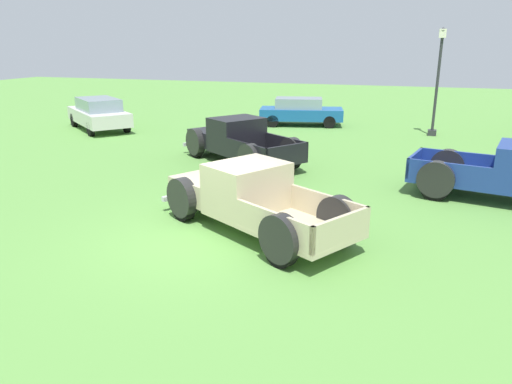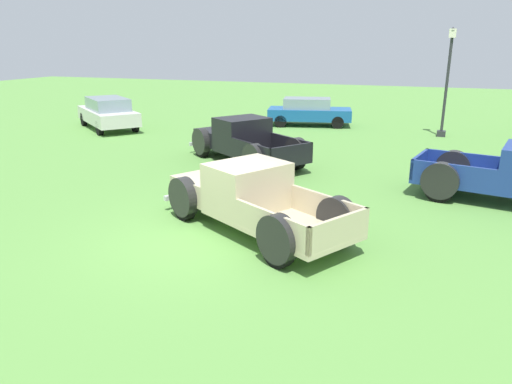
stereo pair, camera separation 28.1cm
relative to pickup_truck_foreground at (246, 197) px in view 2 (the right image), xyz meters
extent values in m
plane|color=#5B9342|center=(-0.69, -0.86, -0.70)|extent=(80.00, 80.00, 0.00)
cube|color=#C6B793|center=(-1.11, 0.65, -0.07)|extent=(1.99, 2.00, 0.53)
cube|color=silver|center=(-1.75, 1.03, -0.07)|extent=(0.72, 1.17, 0.45)
sphere|color=silver|center=(-2.03, 0.51, -0.05)|extent=(0.19, 0.19, 0.19)
sphere|color=silver|center=(-1.44, 1.52, -0.05)|extent=(0.19, 0.19, 0.19)
cube|color=#C6B793|center=(0.05, -0.03, 0.22)|extent=(1.90, 2.03, 1.11)
cube|color=#8C9EA8|center=(-0.46, 0.27, 0.46)|extent=(0.74, 1.22, 0.49)
cube|color=#C6B793|center=(1.47, -0.86, -0.29)|extent=(2.56, 2.42, 0.10)
cube|color=#C6B793|center=(1.08, -1.52, 0.02)|extent=(1.79, 1.09, 0.53)
cube|color=#C6B793|center=(1.85, -0.20, 0.02)|extent=(1.79, 1.09, 0.53)
cube|color=#C6B793|center=(2.31, -1.35, 0.02)|extent=(0.88, 1.43, 0.53)
cylinder|color=black|center=(-1.52, -0.05, -0.34)|extent=(0.74, 0.55, 0.73)
cylinder|color=#B7B7BC|center=(-1.53, -0.06, -0.34)|extent=(0.37, 0.35, 0.29)
cylinder|color=black|center=(-1.52, -0.05, -0.15)|extent=(0.94, 0.70, 0.93)
cylinder|color=black|center=(-0.70, 1.35, -0.34)|extent=(0.74, 0.55, 0.73)
cylinder|color=#B7B7BC|center=(-0.70, 1.36, -0.34)|extent=(0.37, 0.35, 0.29)
cylinder|color=black|center=(-0.70, 1.35, -0.15)|extent=(0.94, 0.70, 0.93)
cylinder|color=black|center=(1.26, -1.68, -0.34)|extent=(0.74, 0.55, 0.73)
cylinder|color=#B7B7BC|center=(1.26, -1.69, -0.34)|extent=(0.37, 0.35, 0.29)
cylinder|color=black|center=(1.26, -1.68, -0.15)|extent=(0.94, 0.70, 0.93)
cylinder|color=black|center=(2.08, -0.28, -0.34)|extent=(0.74, 0.55, 0.73)
cylinder|color=#B7B7BC|center=(2.09, -0.27, -0.34)|extent=(0.37, 0.35, 0.29)
cylinder|color=black|center=(2.08, -0.28, -0.15)|extent=(0.94, 0.70, 0.93)
cube|color=silver|center=(-1.79, 1.05, -0.37)|extent=(0.97, 1.57, 0.12)
cube|color=black|center=(-3.50, 6.59, -0.05)|extent=(2.09, 2.09, 0.55)
cube|color=silver|center=(-4.12, 7.03, -0.05)|extent=(0.83, 1.14, 0.46)
sphere|color=silver|center=(-4.45, 6.53, -0.03)|extent=(0.20, 0.20, 0.20)
sphere|color=silver|center=(-3.76, 7.51, -0.03)|extent=(0.20, 0.20, 0.20)
cube|color=black|center=(-2.37, 5.79, 0.24)|extent=(2.01, 2.10, 1.14)
cube|color=#8C9EA8|center=(-2.86, 6.14, 0.49)|extent=(0.86, 1.19, 0.50)
cube|color=black|center=(-0.99, 4.81, -0.28)|extent=(2.66, 2.56, 0.10)
cube|color=black|center=(-1.45, 4.17, 0.05)|extent=(1.74, 1.27, 0.55)
cube|color=black|center=(-0.53, 5.46, 0.05)|extent=(1.74, 1.27, 0.55)
cube|color=black|center=(-0.17, 4.23, 0.05)|extent=(1.02, 1.40, 0.55)
cylinder|color=black|center=(-3.98, 5.91, -0.33)|extent=(0.74, 0.61, 0.75)
cylinder|color=#B7B7BC|center=(-3.99, 5.90, -0.33)|extent=(0.38, 0.37, 0.30)
cylinder|color=black|center=(-3.98, 5.91, -0.14)|extent=(0.94, 0.78, 0.95)
cylinder|color=black|center=(-3.02, 7.27, -0.33)|extent=(0.74, 0.61, 0.75)
cylinder|color=#B7B7BC|center=(-3.01, 7.28, -0.33)|extent=(0.38, 0.37, 0.30)
cylinder|color=black|center=(-3.02, 7.27, -0.14)|extent=(0.94, 0.78, 0.95)
cylinder|color=black|center=(-1.27, 3.99, -0.33)|extent=(0.74, 0.61, 0.75)
cylinder|color=#B7B7BC|center=(-1.28, 3.98, -0.33)|extent=(0.38, 0.37, 0.30)
cylinder|color=black|center=(-1.27, 3.99, -0.14)|extent=(0.94, 0.78, 0.95)
cylinder|color=black|center=(-0.31, 5.35, -0.33)|extent=(0.74, 0.61, 0.75)
cylinder|color=#B7B7BC|center=(-0.30, 5.36, -0.33)|extent=(0.38, 0.37, 0.30)
cylinder|color=black|center=(-0.31, 5.35, -0.14)|extent=(0.94, 0.78, 0.95)
cube|color=silver|center=(-4.15, 7.06, -0.36)|extent=(1.13, 1.53, 0.12)
cube|color=navy|center=(4.47, 4.13, -0.28)|extent=(2.38, 2.06, 0.10)
cube|color=navy|center=(4.63, 4.90, 0.04)|extent=(2.05, 0.52, 0.54)
cube|color=navy|center=(4.30, 3.36, 0.04)|extent=(2.05, 0.52, 0.54)
cube|color=navy|center=(3.49, 4.34, 0.04)|extent=(0.43, 1.64, 0.54)
cylinder|color=black|center=(4.40, 4.99, -0.33)|extent=(0.78, 0.37, 0.75)
cylinder|color=#B7B7BC|center=(4.40, 5.00, -0.33)|extent=(0.34, 0.30, 0.30)
cylinder|color=black|center=(4.40, 4.99, -0.14)|extent=(0.99, 0.47, 0.95)
cylinder|color=black|center=(4.05, 3.37, -0.33)|extent=(0.78, 0.37, 0.75)
cylinder|color=#B7B7BC|center=(4.05, 3.36, -0.33)|extent=(0.34, 0.30, 0.30)
cylinder|color=black|center=(4.05, 3.37, -0.14)|extent=(0.99, 0.47, 0.95)
cube|color=silver|center=(-10.81, 9.79, -0.08)|extent=(4.60, 4.19, 0.61)
cube|color=#7F939E|center=(-10.69, 9.70, 0.50)|extent=(2.89, 2.74, 0.55)
cylinder|color=black|center=(-12.50, 10.10, -0.38)|extent=(0.63, 0.56, 0.65)
cylinder|color=black|center=(-11.49, 11.36, -0.38)|extent=(0.63, 0.56, 0.65)
cylinder|color=black|center=(-10.14, 8.22, -0.38)|extent=(0.63, 0.56, 0.65)
cylinder|color=black|center=(-9.13, 9.48, -0.38)|extent=(0.63, 0.56, 0.65)
cube|color=#195699|center=(-2.00, 14.00, -0.13)|extent=(4.30, 2.47, 0.55)
cube|color=#7F939E|center=(-2.14, 13.97, 0.39)|extent=(2.50, 1.83, 0.50)
cylinder|color=black|center=(-0.82, 15.00, -0.41)|extent=(0.61, 0.30, 0.59)
cylinder|color=black|center=(-0.51, 13.57, -0.41)|extent=(0.61, 0.30, 0.59)
cylinder|color=black|center=(-3.50, 14.42, -0.41)|extent=(0.61, 0.30, 0.59)
cylinder|color=black|center=(-3.19, 12.99, -0.41)|extent=(0.61, 0.30, 0.59)
cube|color=#2D2D33|center=(4.16, 13.13, -0.58)|extent=(0.36, 0.36, 0.25)
cylinder|color=#2D2D33|center=(4.16, 13.13, 1.49)|extent=(0.12, 0.12, 3.90)
cube|color=#F2EACC|center=(4.16, 13.13, 3.62)|extent=(0.28, 0.28, 0.36)
cone|color=#2D2D33|center=(4.16, 13.13, 3.80)|extent=(0.32, 0.32, 0.14)
camera|label=1|loc=(3.37, -9.49, 3.24)|focal=33.80mm
camera|label=2|loc=(3.64, -9.40, 3.24)|focal=33.80mm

